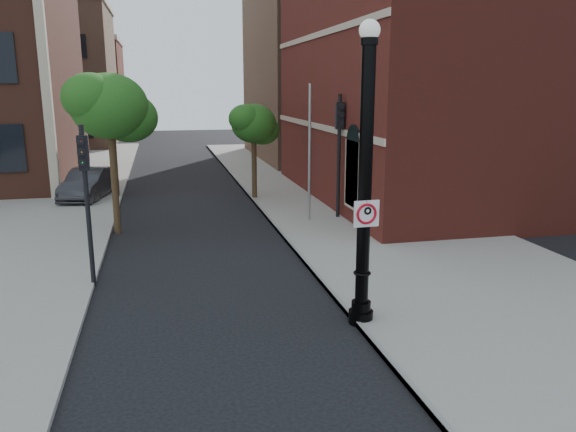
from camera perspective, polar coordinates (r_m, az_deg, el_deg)
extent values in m
plane|color=black|center=(12.31, -1.87, -12.34)|extent=(120.00, 120.00, 0.00)
cube|color=gray|center=(23.03, 8.08, -0.18)|extent=(8.00, 60.00, 0.12)
cube|color=gray|center=(30.19, -25.87, 1.78)|extent=(10.00, 50.00, 0.12)
cube|color=gray|center=(21.95, -1.61, -0.68)|extent=(0.10, 60.00, 0.14)
cube|color=maroon|center=(30.80, 23.80, 13.32)|extent=(22.00, 16.00, 12.00)
cube|color=black|center=(21.38, 6.58, 4.15)|extent=(0.08, 1.40, 2.40)
cube|color=#C0AE94|center=(25.96, 3.00, 9.10)|extent=(0.06, 16.00, 0.25)
cube|color=#C0AE94|center=(26.00, 3.11, 17.93)|extent=(0.06, 16.00, 0.25)
cube|color=#C0AE94|center=(28.41, -23.68, 15.47)|extent=(0.40, 0.40, 14.00)
cube|color=#8A634B|center=(55.82, -23.68, 12.72)|extent=(12.00, 12.00, 12.00)
cube|color=maroon|center=(69.63, -21.51, 11.93)|extent=(12.00, 12.00, 10.00)
cube|color=#8A634B|center=(44.78, 11.39, 15.00)|extent=(22.00, 14.00, 14.00)
cylinder|color=black|center=(13.10, 7.40, -10.10)|extent=(0.56, 0.56, 0.30)
cylinder|color=black|center=(13.00, 7.43, -9.09)|extent=(0.44, 0.44, 0.25)
cylinder|color=black|center=(12.23, 7.81, 3.13)|extent=(0.30, 0.30, 5.79)
torus|color=black|center=(12.72, 7.54, -5.76)|extent=(0.40, 0.40, 0.06)
cylinder|color=black|center=(12.09, 8.27, 17.15)|extent=(0.36, 0.36, 0.15)
sphere|color=silver|center=(12.11, 8.30, 18.19)|extent=(0.44, 0.44, 0.44)
cube|color=white|center=(12.19, 7.97, 0.23)|extent=(0.58, 0.04, 0.58)
cube|color=black|center=(12.13, 8.01, 1.46)|extent=(0.58, 0.03, 0.05)
cube|color=black|center=(12.25, 7.94, -0.99)|extent=(0.58, 0.03, 0.05)
cube|color=black|center=(12.09, 6.81, 0.16)|extent=(0.05, 0.01, 0.58)
cube|color=black|center=(12.30, 9.12, 0.30)|extent=(0.05, 0.01, 0.58)
torus|color=red|center=(12.19, 7.97, 0.23)|extent=(0.47, 0.08, 0.47)
cube|color=red|center=(12.19, 7.97, 0.23)|extent=(0.33, 0.02, 0.33)
cube|color=black|center=(12.17, 7.74, 0.22)|extent=(0.05, 0.01, 0.27)
torus|color=black|center=(12.19, 8.09, 0.53)|extent=(0.18, 0.06, 0.18)
cylinder|color=black|center=(12.13, 8.01, 1.44)|extent=(0.03, 0.02, 0.03)
imported|color=#2A2A2F|center=(28.36, -19.62, 3.07)|extent=(2.43, 4.70, 1.47)
cylinder|color=black|center=(15.59, -19.69, 0.77)|extent=(0.13, 0.13, 4.33)
cube|color=black|center=(15.36, -20.10, 6.04)|extent=(0.31, 0.30, 0.90)
sphere|color=#E50505|center=(15.20, -20.35, 7.15)|extent=(0.16, 0.16, 0.16)
sphere|color=#FF8C00|center=(15.22, -20.27, 6.14)|extent=(0.16, 0.16, 0.16)
sphere|color=#00E519|center=(15.25, -20.19, 5.13)|extent=(0.16, 0.16, 0.16)
cylinder|color=black|center=(22.42, 5.18, 5.87)|extent=(0.15, 0.15, 4.99)
cube|color=black|center=(22.28, 5.27, 10.11)|extent=(0.34, 0.32, 1.04)
sphere|color=#E50505|center=(22.11, 5.46, 11.03)|extent=(0.19, 0.19, 0.19)
sphere|color=#FF8C00|center=(22.12, 5.44, 10.23)|extent=(0.19, 0.19, 0.19)
sphere|color=#00E519|center=(22.14, 5.43, 9.42)|extent=(0.19, 0.19, 0.19)
cylinder|color=#999999|center=(21.77, 2.19, 6.22)|extent=(0.11, 0.11, 5.39)
cylinder|color=#342314|center=(21.15, -17.25, 3.95)|extent=(0.24, 0.24, 4.29)
ellipsoid|color=#1B5516|center=(20.92, -17.71, 10.58)|extent=(2.70, 2.70, 2.29)
ellipsoid|color=#1B5516|center=(21.39, -15.87, 9.59)|extent=(2.08, 2.08, 1.77)
ellipsoid|color=#1B5516|center=(20.60, -19.41, 11.29)|extent=(1.96, 1.96, 1.67)
cylinder|color=#342314|center=(28.04, -17.21, 5.84)|extent=(0.24, 0.24, 4.08)
ellipsoid|color=#1B5516|center=(27.87, -17.54, 10.59)|extent=(2.56, 2.56, 2.18)
ellipsoid|color=#1B5516|center=(28.31, -16.22, 9.88)|extent=(1.98, 1.98, 1.68)
ellipsoid|color=#1B5516|center=(27.56, -18.74, 11.09)|extent=(1.86, 1.86, 1.58)
cylinder|color=#342314|center=(26.55, -3.45, 5.23)|extent=(0.24, 0.24, 3.36)
ellipsoid|color=#1B5516|center=(26.36, -3.51, 9.36)|extent=(2.11, 2.11, 1.79)
ellipsoid|color=#1B5516|center=(26.84, -2.62, 8.72)|extent=(1.63, 1.63, 1.39)
ellipsoid|color=#1B5516|center=(26.00, -4.37, 9.83)|extent=(1.53, 1.53, 1.30)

